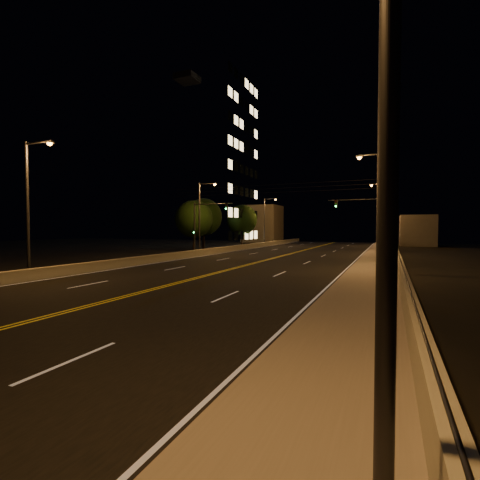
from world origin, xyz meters
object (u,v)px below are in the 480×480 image
at_px(traffic_signal_right, 370,221).
at_px(streetlight_2, 388,213).
at_px(streetlight_5, 201,213).
at_px(streetlight_6, 266,218).
at_px(streetlight_0, 359,42).
at_px(building_tower, 188,164).
at_px(streetlight_3, 389,218).
at_px(traffic_signal_left, 202,223).
at_px(tree_2, 242,220).
at_px(streetlight_4, 30,200).
at_px(tree_1, 203,217).
at_px(streetlight_1, 386,203).
at_px(tree_0, 194,219).

bearing_deg(traffic_signal_right, streetlight_2, 81.83).
distance_m(streetlight_5, streetlight_6, 24.54).
height_order(streetlight_5, traffic_signal_right, streetlight_5).
bearing_deg(streetlight_6, streetlight_0, -69.99).
relative_size(streetlight_2, building_tower, 0.27).
xyz_separation_m(streetlight_3, streetlight_5, (-21.44, -30.49, 0.00)).
bearing_deg(traffic_signal_left, tree_2, 101.83).
bearing_deg(streetlight_5, building_tower, 125.68).
xyz_separation_m(streetlight_2, streetlight_4, (-21.44, -31.05, 0.00)).
bearing_deg(streetlight_2, tree_2, 151.67).
distance_m(streetlight_0, traffic_signal_left, 38.34).
xyz_separation_m(streetlight_0, streetlight_3, (0.00, 64.82, 0.00)).
bearing_deg(streetlight_0, tree_1, 121.12).
bearing_deg(streetlight_2, traffic_signal_right, -98.17).
bearing_deg(streetlight_6, streetlight_1, -58.23).
distance_m(streetlight_5, tree_2, 22.58).
height_order(streetlight_2, streetlight_5, same).
height_order(streetlight_3, streetlight_4, same).
bearing_deg(streetlight_4, streetlight_6, 90.00).
xyz_separation_m(streetlight_0, streetlight_2, (0.00, 42.87, 0.00)).
bearing_deg(tree_1, streetlight_5, -61.74).
bearing_deg(streetlight_3, tree_2, -161.97).
bearing_deg(traffic_signal_left, streetlight_1, -22.01).
relative_size(streetlight_1, streetlight_5, 1.00).
bearing_deg(tree_0, streetlight_6, 76.57).
relative_size(streetlight_2, streetlight_5, 1.00).
relative_size(streetlight_2, traffic_signal_left, 1.42).
distance_m(streetlight_6, tree_1, 14.93).
height_order(streetlight_3, tree_2, streetlight_3).
height_order(streetlight_3, streetlight_6, same).
xyz_separation_m(building_tower, tree_0, (10.37, -14.99, -11.29)).
bearing_deg(tree_0, traffic_signal_left, -53.58).
relative_size(streetlight_5, streetlight_6, 1.00).
bearing_deg(traffic_signal_left, streetlight_4, -93.03).
distance_m(streetlight_2, building_tower, 39.76).
xyz_separation_m(streetlight_6, tree_1, (-5.80, -13.76, -0.10)).
xyz_separation_m(streetlight_5, traffic_signal_left, (1.09, -1.86, -1.21)).
relative_size(streetlight_1, tree_2, 1.16).
bearing_deg(tree_2, traffic_signal_left, -78.17).
distance_m(streetlight_6, traffic_signal_right, 33.11).
bearing_deg(tree_2, streetlight_3, 18.03).
distance_m(streetlight_2, tree_2, 28.85).
relative_size(building_tower, tree_2, 4.26).
height_order(traffic_signal_right, tree_0, tree_0).
relative_size(streetlight_4, streetlight_6, 1.00).
height_order(streetlight_2, traffic_signal_left, streetlight_2).
bearing_deg(streetlight_5, streetlight_2, 21.73).
xyz_separation_m(streetlight_2, streetlight_6, (-21.44, 16.00, 0.00)).
xyz_separation_m(streetlight_1, streetlight_6, (-21.44, 34.62, 0.00)).
height_order(streetlight_2, streetlight_3, same).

